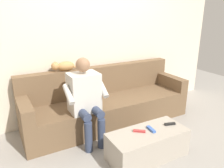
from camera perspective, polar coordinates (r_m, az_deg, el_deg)
The scene contains 9 objects.
ground_plane at distance 3.05m, azimuth 5.32°, elevation -15.18°, with size 8.00×8.00×0.00m, color gray.
back_wall at distance 3.57m, azimuth -4.50°, elevation 11.13°, with size 4.84×0.06×2.48m, color beige.
couch at distance 3.47m, azimuth -1.30°, elevation -5.31°, with size 2.59×0.75×0.86m.
coffee_table at distance 2.75m, azimuth 9.20°, elevation -15.25°, with size 0.96×0.43×0.34m.
person_solo_seated at distance 2.88m, azimuth -6.93°, elevation -3.17°, with size 0.54×0.52×1.14m.
cat_on_backrest at distance 3.28m, azimuth -12.49°, elevation 4.59°, with size 0.49×0.15×0.15m.
remote_black at distance 2.86m, azimuth 14.84°, elevation -10.01°, with size 0.14×0.03×0.03m, color black.
remote_red at distance 2.64m, azimuth 7.12°, elevation -12.06°, with size 0.14×0.04×0.02m, color #B73333.
remote_blue at distance 2.69m, azimuth 10.12°, elevation -11.50°, with size 0.15×0.04×0.03m, color #3860B7.
Camera 1 is at (1.46, 2.69, 1.68)m, focal length 35.12 mm.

